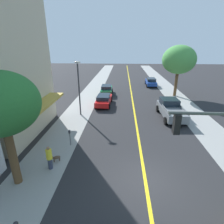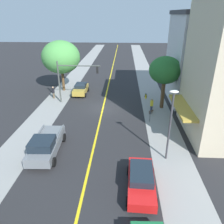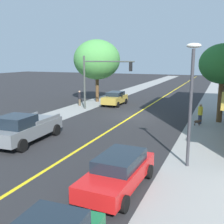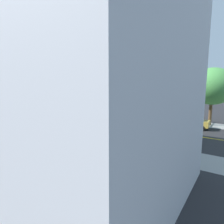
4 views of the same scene
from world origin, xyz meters
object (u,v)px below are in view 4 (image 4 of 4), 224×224
object	(u,v)px
gold_sedan_right_curb	(192,122)
street_tree_left_far	(70,83)
fire_hydrant	(151,142)
grey_pickup_truck	(96,110)
street_tree_right_corner	(111,92)
small_dog	(104,135)
street_tree_left_near	(212,86)
pedestrian_yellow_shirt	(109,131)
parking_meter	(90,126)
green_sedan_left_curb	(22,113)
traffic_light_mast	(167,97)
blue_sedan_right_curb	(38,105)
street_lamp	(45,98)
pedestrian_black_shirt	(183,115)
red_sedan_left_curb	(44,116)

from	to	relation	value
gold_sedan_right_curb	street_tree_left_far	bearing A→B (deg)	-7.16
fire_hydrant	grey_pickup_truck	xyz separation A→B (m)	(9.84, 14.18, 0.55)
street_tree_left_far	street_tree_right_corner	bearing A→B (deg)	-125.73
small_dog	street_tree_left_far	bearing A→B (deg)	-154.05
street_tree_left_near	pedestrian_yellow_shirt	world-z (taller)	street_tree_left_near
street_tree_left_far	fire_hydrant	world-z (taller)	street_tree_left_far
parking_meter	green_sedan_left_curb	size ratio (longest dim) A/B	0.31
traffic_light_mast	blue_sedan_right_curb	distance (m)	28.79
street_tree_left_far	green_sedan_left_curb	xyz separation A→B (m)	(-11.00, 0.11, -4.77)
street_tree_left_far	street_lamp	xyz separation A→B (m)	(-13.25, -9.08, -1.77)
green_sedan_left_curb	pedestrian_black_shirt	size ratio (longest dim) A/B	2.43
blue_sedan_right_curb	gold_sedan_right_curb	distance (m)	32.09
traffic_light_mast	pedestrian_black_shirt	world-z (taller)	traffic_light_mast
green_sedan_left_curb	pedestrian_yellow_shirt	size ratio (longest dim) A/B	2.58
street_tree_right_corner	gold_sedan_right_curb	distance (m)	13.09
traffic_light_mast	pedestrian_black_shirt	xyz separation A→B (m)	(3.32, -1.40, -2.88)
parking_meter	grey_pickup_truck	bearing A→B (deg)	34.78
street_tree_left_near	parking_meter	xyz separation A→B (m)	(-12.63, 10.60, -4.36)
pedestrian_black_shirt	small_dog	distance (m)	14.33
street_tree_left_far	blue_sedan_right_curb	world-z (taller)	street_tree_left_far
fire_hydrant	street_tree_left_near	bearing A→B (deg)	-13.62
pedestrian_black_shirt	pedestrian_yellow_shirt	size ratio (longest dim) A/B	1.06
street_tree_left_near	gold_sedan_right_curb	bearing A→B (deg)	151.91
parking_meter	red_sedan_left_curb	xyz separation A→B (m)	(1.68, 10.42, -0.12)
fire_hydrant	parking_meter	bearing A→B (deg)	88.46
red_sedan_left_curb	green_sedan_left_curb	bearing A→B (deg)	3.19
parking_meter	gold_sedan_right_curb	size ratio (longest dim) A/B	0.32
street_tree_left_far	red_sedan_left_curb	distance (m)	13.08
parking_meter	pedestrian_yellow_shirt	bearing A→B (deg)	-99.54
parking_meter	green_sedan_left_curb	xyz separation A→B (m)	(1.56, 15.99, -0.08)
grey_pickup_truck	pedestrian_yellow_shirt	distance (m)	14.03
blue_sedan_right_curb	pedestrian_yellow_shirt	distance (m)	28.07
street_tree_right_corner	small_dog	size ratio (longest dim) A/B	10.42
gold_sedan_right_curb	traffic_light_mast	bearing A→B (deg)	-4.83
fire_hydrant	parking_meter	distance (m)	7.51
street_lamp	green_sedan_left_curb	xyz separation A→B (m)	(2.25, 9.19, -3.00)
green_sedan_left_curb	parking_meter	bearing A→B (deg)	172.43
blue_sedan_right_curb	green_sedan_left_curb	size ratio (longest dim) A/B	1.10
red_sedan_left_curb	grey_pickup_truck	xyz separation A→B (m)	(7.95, -3.73, 0.18)
traffic_light_mast	grey_pickup_truck	size ratio (longest dim) A/B	1.01
gold_sedan_right_curb	pedestrian_black_shirt	xyz separation A→B (m)	(3.59, 2.05, 0.11)
street_lamp	small_dog	size ratio (longest dim) A/B	9.59
pedestrian_yellow_shirt	blue_sedan_right_curb	bearing A→B (deg)	-6.89
street_tree_left_far	green_sedan_left_curb	bearing A→B (deg)	179.43
red_sedan_left_curb	gold_sedan_right_curb	xyz separation A→B (m)	(7.87, -19.38, 0.05)
grey_pickup_truck	small_dog	bearing A→B (deg)	129.36
gold_sedan_right_curb	blue_sedan_right_curb	bearing A→B (deg)	-0.64
pedestrian_black_shirt	street_tree_right_corner	bearing A→B (deg)	67.97
red_sedan_left_curb	blue_sedan_right_curb	xyz separation A→B (m)	(8.09, 12.71, 0.03)
fire_hydrant	green_sedan_left_curb	distance (m)	23.55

